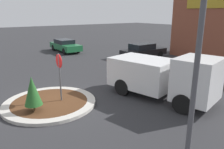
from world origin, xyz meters
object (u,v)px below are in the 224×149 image
object	(u,v)px
parked_sedan_green	(65,45)
stop_sign	(59,70)
utility_truck	(162,75)
light_pole	(202,16)
parked_sedan_black	(143,51)

from	to	relation	value
parked_sedan_green	stop_sign	bearing A→B (deg)	-25.10
stop_sign	utility_truck	xyz separation A→B (m)	(2.34, 4.34, -0.46)
stop_sign	utility_truck	world-z (taller)	stop_sign
parked_sedan_green	light_pole	world-z (taller)	light_pole
stop_sign	utility_truck	size ratio (longest dim) A/B	0.43
parked_sedan_green	parked_sedan_black	bearing A→B (deg)	31.35
stop_sign	parked_sedan_black	distance (m)	12.13
parked_sedan_black	light_pole	size ratio (longest dim) A/B	0.65
parked_sedan_black	parked_sedan_green	distance (m)	8.80
utility_truck	parked_sedan_black	bearing A→B (deg)	128.66
parked_sedan_black	parked_sedan_green	size ratio (longest dim) A/B	0.97
stop_sign	light_pole	world-z (taller)	light_pole
stop_sign	parked_sedan_black	world-z (taller)	stop_sign
parked_sedan_black	parked_sedan_green	xyz separation A→B (m)	(-7.52, -4.58, -0.01)
parked_sedan_green	light_pole	bearing A→B (deg)	-13.43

